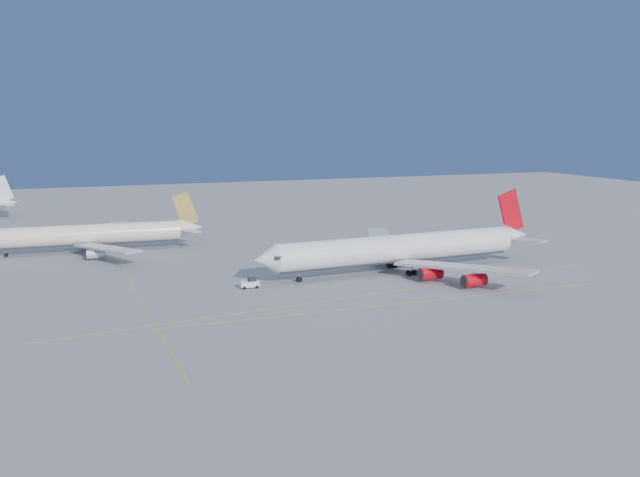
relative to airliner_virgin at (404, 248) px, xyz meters
The scene contains 5 objects.
ground 22.19m from the airliner_virgin, 149.03° to the right, with size 500.00×500.00×0.00m, color slate.
taxiway_lines 33.95m from the airliner_virgin, behind, with size 118.86×140.00×0.02m.
airliner_virgin is the anchor object (origin of this frame).
airliner_etihad 80.81m from the airliner_virgin, 141.52° to the left, with size 57.36×52.98×14.98m.
pushback_tug 36.87m from the airliner_virgin, behind, with size 3.79×2.36×2.11m.
Camera 1 is at (-56.35, -127.64, 33.66)m, focal length 40.00 mm.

